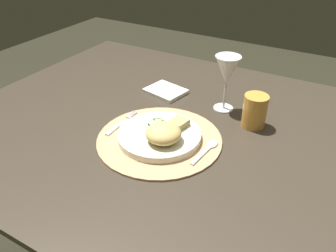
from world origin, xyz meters
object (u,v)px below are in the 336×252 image
(dining_table, at_px, (190,163))
(napkin, at_px, (166,91))
(dinner_plate, at_px, (159,135))
(spoon, at_px, (209,148))
(fork, at_px, (120,124))
(wine_glass, at_px, (227,72))
(amber_tumbler, at_px, (255,111))

(dining_table, bearing_deg, napkin, 137.42)
(dinner_plate, bearing_deg, spoon, 10.09)
(fork, distance_m, spoon, 0.29)
(dinner_plate, relative_size, wine_glass, 1.30)
(spoon, relative_size, amber_tumbler, 1.31)
(dining_table, xyz_separation_m, dinner_plate, (-0.06, -0.09, 0.14))
(dining_table, bearing_deg, spoon, -37.10)
(fork, relative_size, wine_glass, 0.83)
(dinner_plate, bearing_deg, napkin, 116.69)
(napkin, bearing_deg, dinner_plate, -63.31)
(fork, xyz_separation_m, spoon, (0.29, 0.02, 0.00))
(spoon, bearing_deg, dinner_plate, -169.91)
(spoon, height_order, amber_tumbler, amber_tumbler)
(dinner_plate, distance_m, spoon, 0.15)
(napkin, xyz_separation_m, wine_glass, (0.23, -0.01, 0.13))
(dining_table, relative_size, napkin, 11.13)
(wine_glass, bearing_deg, dinner_plate, -109.17)
(spoon, xyz_separation_m, napkin, (-0.28, 0.24, -0.00))
(wine_glass, relative_size, amber_tumbler, 1.81)
(fork, distance_m, amber_tumbler, 0.41)
(dinner_plate, relative_size, fork, 1.56)
(dinner_plate, relative_size, amber_tumbler, 2.35)
(dining_table, xyz_separation_m, fork, (-0.20, -0.09, 0.13))
(fork, relative_size, amber_tumbler, 1.51)
(dining_table, relative_size, amber_tumbler, 14.59)
(dinner_plate, relative_size, spoon, 1.79)
(spoon, height_order, wine_glass, wine_glass)
(dinner_plate, height_order, wine_glass, wine_glass)
(dinner_plate, bearing_deg, amber_tumbler, 45.22)
(fork, bearing_deg, napkin, 88.47)
(spoon, distance_m, napkin, 0.37)
(spoon, height_order, napkin, same)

